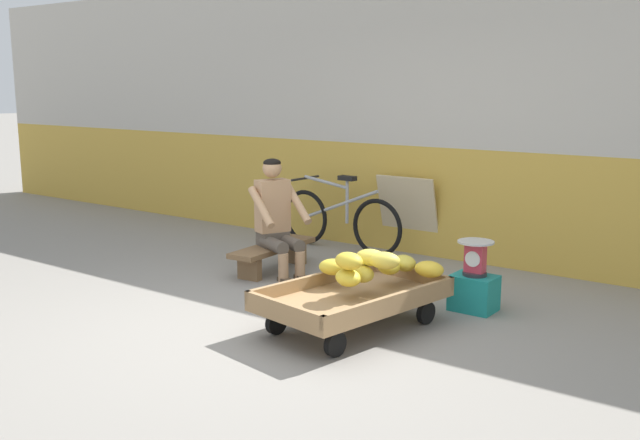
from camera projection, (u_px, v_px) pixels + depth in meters
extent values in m
plane|color=gray|center=(259.00, 328.00, 5.59)|extent=(80.00, 80.00, 0.00)
cube|color=gold|center=(443.00, 201.00, 7.89)|extent=(16.00, 0.30, 1.20)
cube|color=#B7B2A8|center=(448.00, 57.00, 7.61)|extent=(16.00, 0.30, 1.89)
cube|color=#99754C|center=(353.00, 299.00, 5.53)|extent=(1.07, 1.56, 0.05)
cube|color=#99754C|center=(317.00, 280.00, 5.80)|extent=(0.28, 1.43, 0.10)
cube|color=#99754C|center=(393.00, 301.00, 5.23)|extent=(0.28, 1.43, 0.10)
cube|color=#99754C|center=(411.00, 274.00, 5.99)|extent=(0.83, 0.18, 0.10)
cube|color=#99754C|center=(284.00, 310.00, 5.04)|extent=(0.83, 0.18, 0.10)
cylinder|color=black|center=(367.00, 296.00, 6.12)|extent=(0.08, 0.19, 0.18)
cylinder|color=black|center=(426.00, 313.00, 5.68)|extent=(0.08, 0.19, 0.18)
cylinder|color=black|center=(276.00, 323.00, 5.44)|extent=(0.08, 0.19, 0.18)
cylinder|color=black|center=(335.00, 344.00, 4.99)|extent=(0.08, 0.19, 0.18)
ellipsoid|color=yellow|center=(348.00, 278.00, 5.44)|extent=(0.30, 0.27, 0.13)
ellipsoid|color=gold|center=(429.00, 269.00, 5.68)|extent=(0.24, 0.19, 0.13)
ellipsoid|color=yellow|center=(389.00, 266.00, 5.78)|extent=(0.30, 0.30, 0.13)
ellipsoid|color=gold|center=(362.00, 274.00, 5.55)|extent=(0.30, 0.29, 0.13)
ellipsoid|color=gold|center=(404.00, 263.00, 5.88)|extent=(0.30, 0.29, 0.13)
ellipsoid|color=gold|center=(334.00, 267.00, 5.75)|extent=(0.29, 0.25, 0.13)
ellipsoid|color=yellow|center=(384.00, 260.00, 5.47)|extent=(0.28, 0.24, 0.13)
ellipsoid|color=gold|center=(349.00, 261.00, 5.39)|extent=(0.28, 0.24, 0.13)
ellipsoid|color=yellow|center=(370.00, 257.00, 5.56)|extent=(0.27, 0.23, 0.13)
cube|color=brown|center=(273.00, 247.00, 7.25)|extent=(0.37, 1.12, 0.05)
cube|color=brown|center=(295.00, 253.00, 7.59)|extent=(0.24, 0.10, 0.22)
cube|color=brown|center=(250.00, 268.00, 6.96)|extent=(0.24, 0.10, 0.22)
cylinder|color=tan|center=(300.00, 265.00, 6.97)|extent=(0.10, 0.10, 0.27)
cube|color=#4C3D2D|center=(303.00, 278.00, 6.94)|extent=(0.24, 0.17, 0.04)
cylinder|color=brown|center=(290.00, 243.00, 7.11)|extent=(0.42, 0.28, 0.13)
cylinder|color=tan|center=(283.00, 268.00, 6.88)|extent=(0.10, 0.10, 0.27)
cube|color=#4C3D2D|center=(286.00, 281.00, 6.86)|extent=(0.24, 0.17, 0.04)
cylinder|color=brown|center=(274.00, 245.00, 7.02)|extent=(0.42, 0.28, 0.13)
cube|color=brown|center=(273.00, 238.00, 7.23)|extent=(0.31, 0.34, 0.14)
cube|color=tan|center=(273.00, 206.00, 7.17)|extent=(0.29, 0.37, 0.52)
cylinder|color=tan|center=(298.00, 204.00, 7.13)|extent=(0.46, 0.26, 0.36)
cylinder|color=tan|center=(261.00, 207.00, 6.93)|extent=(0.46, 0.26, 0.36)
sphere|color=tan|center=(272.00, 168.00, 7.10)|extent=(0.19, 0.19, 0.19)
ellipsoid|color=black|center=(272.00, 163.00, 7.09)|extent=(0.17, 0.17, 0.09)
cube|color=#19847F|center=(474.00, 293.00, 6.00)|extent=(0.36, 0.28, 0.30)
cylinder|color=#28282D|center=(475.00, 274.00, 5.97)|extent=(0.20, 0.20, 0.03)
cube|color=#C6384C|center=(475.00, 258.00, 5.95)|extent=(0.16, 0.10, 0.24)
cylinder|color=white|center=(472.00, 259.00, 5.91)|extent=(0.13, 0.01, 0.13)
cylinder|color=#B2B5BA|center=(476.00, 242.00, 5.92)|extent=(0.30, 0.30, 0.01)
torus|color=black|center=(305.00, 217.00, 8.48)|extent=(0.64, 0.08, 0.64)
torus|color=black|center=(377.00, 228.00, 7.86)|extent=(0.64, 0.08, 0.64)
cylinder|color=#9EA0A5|center=(340.00, 205.00, 8.13)|extent=(1.03, 0.08, 0.43)
cylinder|color=#9EA0A5|center=(347.00, 202.00, 8.06)|extent=(0.04, 0.04, 0.48)
cylinder|color=#9EA0A5|center=(326.00, 182.00, 8.21)|extent=(0.62, 0.06, 0.12)
cube|color=black|center=(347.00, 178.00, 8.01)|extent=(0.20, 0.11, 0.05)
cylinder|color=black|center=(305.00, 178.00, 8.40)|extent=(0.05, 0.48, 0.03)
cube|color=#C6B289|center=(408.00, 215.00, 7.97)|extent=(0.70, 0.26, 0.87)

